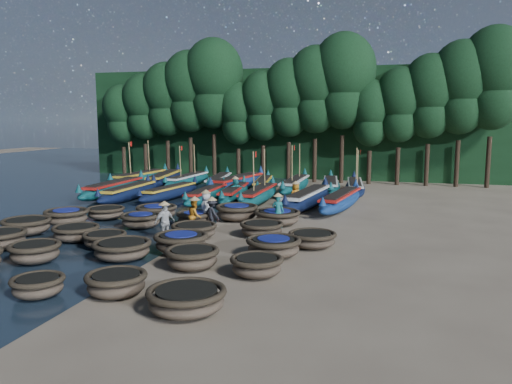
% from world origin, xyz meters
% --- Properties ---
extents(ground, '(120.00, 120.00, 0.00)m').
position_xyz_m(ground, '(0.00, 0.00, 0.00)').
color(ground, gray).
rests_on(ground, ground).
extents(foliage_wall, '(40.00, 3.00, 10.00)m').
position_xyz_m(foliage_wall, '(0.00, 23.50, 5.00)').
color(foliage_wall, black).
rests_on(foliage_wall, ground).
extents(coracle_2, '(1.91, 1.91, 0.65)m').
position_xyz_m(coracle_2, '(-1.49, -10.46, 0.37)').
color(coracle_2, brown).
rests_on(coracle_2, ground).
extents(coracle_3, '(2.17, 2.17, 0.74)m').
position_xyz_m(coracle_3, '(0.77, -9.74, 0.42)').
color(coracle_3, brown).
rests_on(coracle_3, ground).
extents(coracle_4, '(2.27, 2.27, 0.74)m').
position_xyz_m(coracle_4, '(3.40, -10.47, 0.42)').
color(coracle_4, brown).
rests_on(coracle_4, ground).
extents(coracle_5, '(2.13, 2.13, 0.79)m').
position_xyz_m(coracle_5, '(-6.89, -5.99, 0.45)').
color(coracle_5, brown).
rests_on(coracle_5, ground).
extents(coracle_6, '(2.24, 2.24, 0.78)m').
position_xyz_m(coracle_6, '(-4.11, -7.35, 0.44)').
color(coracle_6, brown).
rests_on(coracle_6, ground).
extents(coracle_7, '(2.61, 2.61, 0.74)m').
position_xyz_m(coracle_7, '(-1.16, -6.07, 0.42)').
color(coracle_7, brown).
rests_on(coracle_7, ground).
extents(coracle_8, '(2.25, 2.25, 0.78)m').
position_xyz_m(coracle_8, '(1.94, -6.53, 0.45)').
color(coracle_8, brown).
rests_on(coracle_8, ground).
extents(coracle_9, '(2.08, 2.08, 0.71)m').
position_xyz_m(coracle_9, '(4.42, -6.76, 0.41)').
color(coracle_9, brown).
rests_on(coracle_9, ground).
extents(coracle_10, '(2.63, 2.63, 0.78)m').
position_xyz_m(coracle_10, '(-7.68, -3.49, 0.45)').
color(coracle_10, brown).
rests_on(coracle_10, ground).
extents(coracle_11, '(2.13, 2.13, 0.70)m').
position_xyz_m(coracle_11, '(-4.70, -3.93, 0.40)').
color(coracle_11, brown).
rests_on(coracle_11, ground).
extents(coracle_12, '(1.84, 1.84, 0.67)m').
position_xyz_m(coracle_12, '(-2.79, -4.67, 0.38)').
color(coracle_12, brown).
rests_on(coracle_12, ground).
extents(coracle_13, '(2.53, 2.53, 0.80)m').
position_xyz_m(coracle_13, '(0.66, -4.58, 0.46)').
color(coracle_13, brown).
rests_on(coracle_13, ground).
extents(coracle_14, '(2.26, 2.26, 0.78)m').
position_xyz_m(coracle_14, '(4.42, -4.22, 0.45)').
color(coracle_14, brown).
rests_on(coracle_14, ground).
extents(coracle_15, '(2.24, 2.24, 0.83)m').
position_xyz_m(coracle_15, '(-7.16, -1.20, 0.48)').
color(coracle_15, brown).
rests_on(coracle_15, ground).
extents(coracle_16, '(2.30, 2.30, 0.73)m').
position_xyz_m(coracle_16, '(-3.19, -0.76, 0.42)').
color(coracle_16, brown).
rests_on(coracle_16, ground).
extents(coracle_17, '(2.28, 2.28, 0.68)m').
position_xyz_m(coracle_17, '(0.21, -2.10, 0.39)').
color(coracle_17, brown).
rests_on(coracle_17, ground).
extents(coracle_18, '(2.05, 2.05, 0.68)m').
position_xyz_m(coracle_18, '(3.10, -0.95, 0.39)').
color(coracle_18, brown).
rests_on(coracle_18, ground).
extents(coracle_19, '(2.06, 2.06, 0.67)m').
position_xyz_m(coracle_19, '(5.67, -2.33, 0.38)').
color(coracle_19, brown).
rests_on(coracle_19, ground).
extents(coracle_20, '(2.11, 2.11, 0.67)m').
position_xyz_m(coracle_20, '(-6.13, 0.79, 0.38)').
color(coracle_20, brown).
rests_on(coracle_20, ground).
extents(coracle_21, '(2.50, 2.50, 0.76)m').
position_xyz_m(coracle_21, '(-3.43, 1.46, 0.44)').
color(coracle_21, brown).
rests_on(coracle_21, ground).
extents(coracle_22, '(1.84, 1.84, 0.72)m').
position_xyz_m(coracle_22, '(-0.80, 0.40, 0.42)').
color(coracle_22, brown).
rests_on(coracle_22, ground).
extents(coracle_23, '(2.33, 2.33, 0.84)m').
position_xyz_m(coracle_23, '(0.87, 2.30, 0.49)').
color(coracle_23, brown).
rests_on(coracle_23, ground).
extents(coracle_24, '(2.91, 2.91, 0.78)m').
position_xyz_m(coracle_24, '(3.23, 1.71, 0.45)').
color(coracle_24, brown).
rests_on(coracle_24, ground).
extents(long_boat_1, '(1.70, 8.79, 1.55)m').
position_xyz_m(long_boat_1, '(-9.97, 8.03, 0.59)').
color(long_boat_1, '#0E5050').
rests_on(long_boat_1, ground).
extents(long_boat_2, '(1.52, 8.01, 1.41)m').
position_xyz_m(long_boat_2, '(-8.24, 7.06, 0.54)').
color(long_boat_2, '#0D1932').
rests_on(long_boat_2, ground).
extents(long_boat_3, '(2.16, 7.30, 1.29)m').
position_xyz_m(long_boat_3, '(-5.68, 8.01, 0.49)').
color(long_boat_3, '#0D1932').
rests_on(long_boat_3, ground).
extents(long_boat_4, '(1.39, 7.57, 1.33)m').
position_xyz_m(long_boat_4, '(-2.81, 7.46, 0.51)').
color(long_boat_4, '#0E5050').
rests_on(long_boat_4, ground).
extents(long_boat_5, '(2.15, 7.71, 1.36)m').
position_xyz_m(long_boat_5, '(-1.25, 8.47, 0.52)').
color(long_boat_5, '#0E5050').
rests_on(long_boat_5, ground).
extents(long_boat_6, '(1.49, 8.16, 3.46)m').
position_xyz_m(long_boat_6, '(0.57, 7.97, 0.55)').
color(long_boat_6, '#0E5050').
rests_on(long_boat_6, ground).
extents(long_boat_7, '(2.65, 8.70, 1.54)m').
position_xyz_m(long_boat_7, '(3.91, 7.14, 0.59)').
color(long_boat_7, '#0D1932').
rests_on(long_boat_7, ground).
extents(long_boat_8, '(2.67, 8.28, 1.47)m').
position_xyz_m(long_boat_8, '(5.94, 7.16, 0.56)').
color(long_boat_8, navy).
rests_on(long_boat_8, ground).
extents(long_boat_9, '(2.15, 8.56, 3.65)m').
position_xyz_m(long_boat_9, '(-11.31, 14.39, 0.58)').
color(long_boat_9, '#0E5050').
rests_on(long_boat_9, ground).
extents(long_boat_10, '(2.82, 8.66, 1.54)m').
position_xyz_m(long_boat_10, '(-9.02, 14.18, 0.59)').
color(long_boat_10, '#0D1932').
rests_on(long_boat_10, ground).
extents(long_boat_11, '(1.77, 7.94, 3.38)m').
position_xyz_m(long_boat_11, '(-7.05, 14.34, 0.54)').
color(long_boat_11, '#0E5050').
rests_on(long_boat_11, ground).
extents(long_boat_12, '(2.51, 7.92, 1.41)m').
position_xyz_m(long_boat_12, '(-4.34, 14.22, 0.54)').
color(long_boat_12, '#0E5050').
rests_on(long_boat_12, ground).
extents(long_boat_13, '(2.98, 8.82, 1.57)m').
position_xyz_m(long_boat_13, '(-2.49, 13.43, 0.60)').
color(long_boat_13, navy).
rests_on(long_boat_13, ground).
extents(long_boat_14, '(2.26, 7.34, 1.30)m').
position_xyz_m(long_boat_14, '(-0.58, 13.70, 0.50)').
color(long_boat_14, '#0E5050').
rests_on(long_boat_14, ground).
extents(long_boat_15, '(1.61, 8.44, 3.58)m').
position_xyz_m(long_boat_15, '(1.90, 13.50, 0.57)').
color(long_boat_15, '#0E5050').
rests_on(long_boat_15, ground).
extents(long_boat_16, '(2.30, 7.89, 1.40)m').
position_xyz_m(long_boat_16, '(4.50, 14.02, 0.53)').
color(long_boat_16, '#0E5050').
rests_on(long_boat_16, ground).
extents(long_boat_17, '(2.10, 7.82, 3.34)m').
position_xyz_m(long_boat_17, '(6.32, 13.58, 0.53)').
color(long_boat_17, '#0D1932').
rests_on(long_boat_17, ground).
extents(fisherman_0, '(0.73, 0.95, 1.94)m').
position_xyz_m(fisherman_0, '(-0.32, 0.85, 0.92)').
color(fisherman_0, beige).
rests_on(fisherman_0, ground).
extents(fisherman_1, '(0.63, 0.52, 1.87)m').
position_xyz_m(fisherman_1, '(3.40, 1.13, 0.94)').
color(fisherman_1, '#1A6E6E').
rests_on(fisherman_1, ground).
extents(fisherman_2, '(0.84, 0.96, 1.87)m').
position_xyz_m(fisherman_2, '(-0.20, -0.97, 0.88)').
color(fisherman_2, '#B36C17').
rests_on(fisherman_2, ground).
extents(fisherman_3, '(1.12, 0.99, 1.71)m').
position_xyz_m(fisherman_3, '(0.29, 0.08, 0.80)').
color(fisherman_3, black).
rests_on(fisherman_3, ground).
extents(fisherman_4, '(0.90, 1.07, 1.92)m').
position_xyz_m(fisherman_4, '(-0.84, -2.94, 0.92)').
color(fisherman_4, beige).
rests_on(fisherman_4, ground).
extents(fisherman_5, '(1.32, 1.41, 1.78)m').
position_xyz_m(fisherman_5, '(-1.13, 8.42, 0.83)').
color(fisherman_5, '#1A6E6E').
rests_on(fisherman_5, ground).
extents(fisherman_6, '(0.89, 0.94, 1.81)m').
position_xyz_m(fisherman_6, '(3.26, 6.64, 0.87)').
color(fisherman_6, '#B36C17').
rests_on(fisherman_6, ground).
extents(tree_0, '(3.68, 3.68, 8.68)m').
position_xyz_m(tree_0, '(-16.00, 20.00, 5.97)').
color(tree_0, black).
rests_on(tree_0, ground).
extents(tree_1, '(4.09, 4.09, 9.65)m').
position_xyz_m(tree_1, '(-13.70, 20.00, 6.65)').
color(tree_1, black).
rests_on(tree_1, ground).
extents(tree_2, '(4.51, 4.51, 10.63)m').
position_xyz_m(tree_2, '(-11.40, 20.00, 7.32)').
color(tree_2, black).
rests_on(tree_2, ground).
extents(tree_3, '(4.92, 4.92, 11.60)m').
position_xyz_m(tree_3, '(-9.10, 20.00, 8.00)').
color(tree_3, black).
rests_on(tree_3, ground).
extents(tree_4, '(5.34, 5.34, 12.58)m').
position_xyz_m(tree_4, '(-6.80, 20.00, 8.67)').
color(tree_4, black).
rests_on(tree_4, ground).
extents(tree_5, '(3.68, 3.68, 8.68)m').
position_xyz_m(tree_5, '(-4.50, 20.00, 5.97)').
color(tree_5, black).
rests_on(tree_5, ground).
extents(tree_6, '(4.09, 4.09, 9.65)m').
position_xyz_m(tree_6, '(-2.20, 20.00, 6.65)').
color(tree_6, black).
rests_on(tree_6, ground).
extents(tree_7, '(4.51, 4.51, 10.63)m').
position_xyz_m(tree_7, '(0.10, 20.00, 7.32)').
color(tree_7, black).
rests_on(tree_7, ground).
extents(tree_8, '(4.92, 4.92, 11.60)m').
position_xyz_m(tree_8, '(2.40, 20.00, 8.00)').
color(tree_8, black).
rests_on(tree_8, ground).
extents(tree_9, '(5.34, 5.34, 12.58)m').
position_xyz_m(tree_9, '(4.70, 20.00, 8.67)').
color(tree_9, black).
rests_on(tree_9, ground).
extents(tree_10, '(3.68, 3.68, 8.68)m').
position_xyz_m(tree_10, '(7.00, 20.00, 5.97)').
color(tree_10, black).
rests_on(tree_10, ground).
extents(tree_11, '(4.09, 4.09, 9.65)m').
position_xyz_m(tree_11, '(9.30, 20.00, 6.65)').
color(tree_11, black).
rests_on(tree_11, ground).
extents(tree_12, '(4.51, 4.51, 10.63)m').
position_xyz_m(tree_12, '(11.60, 20.00, 7.32)').
color(tree_12, black).
rests_on(tree_12, ground).
extents(tree_13, '(4.92, 4.92, 11.60)m').
position_xyz_m(tree_13, '(13.90, 20.00, 8.00)').
color(tree_13, black).
rests_on(tree_13, ground).
extents(tree_14, '(5.34, 5.34, 12.58)m').
position_xyz_m(tree_14, '(16.20, 20.00, 8.67)').
color(tree_14, black).
rests_on(tree_14, ground).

